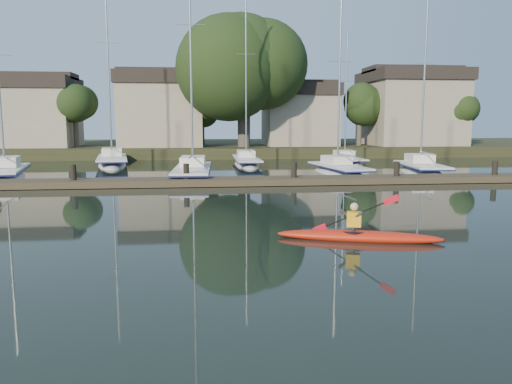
{
  "coord_description": "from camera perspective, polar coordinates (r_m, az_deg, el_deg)",
  "views": [
    {
      "loc": [
        -2.19,
        -13.47,
        3.54
      ],
      "look_at": [
        -0.4,
        2.73,
        1.2
      ],
      "focal_mm": 35.0,
      "sensor_mm": 36.0,
      "label": 1
    }
  ],
  "objects": [
    {
      "name": "sailboat_4",
      "position": [
        35.59,
        18.31,
        1.72
      ],
      "size": [
        3.07,
        7.66,
        12.67
      ],
      "rotation": [
        0.0,
        0.0,
        -0.11
      ],
      "color": "white",
      "rests_on": "ground"
    },
    {
      "name": "kayak",
      "position": [
        15.21,
        11.59,
        -4.72
      ],
      "size": [
        4.92,
        2.01,
        1.58
      ],
      "rotation": [
        0.0,
        0.0,
        -0.28
      ],
      "color": "red",
      "rests_on": "ground"
    },
    {
      "name": "sailboat_2",
      "position": [
        31.52,
        -7.24,
        1.29
      ],
      "size": [
        2.63,
        9.75,
        16.01
      ],
      "rotation": [
        0.0,
        0.0,
        -0.04
      ],
      "color": "white",
      "rests_on": "ground"
    },
    {
      "name": "dock",
      "position": [
        27.76,
        -1.75,
        1.27
      ],
      "size": [
        34.0,
        2.0,
        1.8
      ],
      "color": "#4D3F2C",
      "rests_on": "ground"
    },
    {
      "name": "ground",
      "position": [
        14.1,
        2.84,
        -6.38
      ],
      "size": [
        160.0,
        160.0,
        0.0
      ],
      "primitive_type": "plane",
      "color": "black",
      "rests_on": "ground"
    },
    {
      "name": "sailboat_3",
      "position": [
        33.77,
        9.42,
        1.72
      ],
      "size": [
        3.19,
        8.13,
        12.76
      ],
      "rotation": [
        0.0,
        0.0,
        0.14
      ],
      "color": "white",
      "rests_on": "ground"
    },
    {
      "name": "sailboat_6",
      "position": [
        40.49,
        -1.09,
        2.91
      ],
      "size": [
        2.08,
        9.45,
        15.0
      ],
      "rotation": [
        0.0,
        0.0,
        -0.01
      ],
      "color": "white",
      "rests_on": "ground"
    },
    {
      "name": "sailboat_5",
      "position": [
        41.7,
        -16.09,
        2.7
      ],
      "size": [
        3.84,
        10.16,
        16.43
      ],
      "rotation": [
        0.0,
        0.0,
        0.16
      ],
      "color": "white",
      "rests_on": "ground"
    },
    {
      "name": "sailboat_7",
      "position": [
        41.85,
        10.16,
        2.95
      ],
      "size": [
        2.22,
        7.29,
        11.64
      ],
      "rotation": [
        0.0,
        0.0,
        0.04
      ],
      "color": "white",
      "rests_on": "ground"
    },
    {
      "name": "shore",
      "position": [
        53.9,
        -2.29,
        7.83
      ],
      "size": [
        90.0,
        25.25,
        12.75
      ],
      "color": "#222D16",
      "rests_on": "ground"
    },
    {
      "name": "sailboat_0",
      "position": [
        34.4,
        -26.74,
        1.03
      ],
      "size": [
        3.9,
        8.5,
        13.02
      ],
      "rotation": [
        0.0,
        0.0,
        0.2
      ],
      "color": "white",
      "rests_on": "ground"
    }
  ]
}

